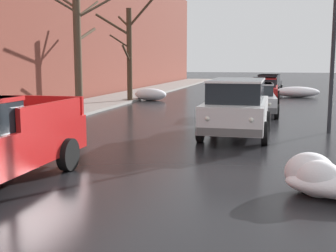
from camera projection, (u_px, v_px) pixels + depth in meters
The scene contains 12 objects.
left_sidewalk_slab at pixel (53, 113), 19.85m from camera, with size 3.21×80.00×0.13m, color gray.
brick_townhouse_facade at pixel (5, 0), 19.61m from camera, with size 0.63×80.00×10.15m.
snow_bank_near_corner_left at pixel (150, 95), 27.17m from camera, with size 1.98×1.13×0.74m.
snow_bank_along_left_kerb at pixel (332, 180), 7.83m from camera, with size 2.08×1.13×0.75m.
snow_bank_near_corner_right at pixel (297, 92), 29.71m from camera, with size 2.89×1.33×0.71m.
bare_tree_mid_block at pixel (78, 44), 18.93m from camera, with size 2.89×3.59×5.79m.
bare_tree_far_down_block at pixel (129, 49), 25.48m from camera, with size 3.46×2.41×6.20m.
suv_white_parked_kerbside_close at pixel (237, 105), 14.18m from camera, with size 2.09×4.66×1.82m.
sedan_silver_parked_kerbside_mid at pixel (255, 98), 19.89m from camera, with size 2.11×4.35×1.42m.
sedan_red_parked_far_down_block at pixel (264, 89), 26.31m from camera, with size 1.84×4.40×1.42m.
sedan_black_queued_behind_truck at pixel (269, 83), 33.24m from camera, with size 2.16×4.30×1.42m.
street_lamp_post at pixel (334, 29), 14.45m from camera, with size 0.44×0.24×6.18m.
Camera 1 is at (3.04, 0.06, 2.38)m, focal length 47.16 mm.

